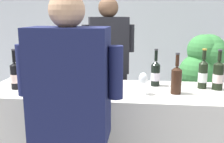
% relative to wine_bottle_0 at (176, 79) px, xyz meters
% --- Properties ---
extents(wall_back, '(8.00, 0.10, 2.80)m').
position_rel_wine_bottle_0_xyz_m(wall_back, '(-0.39, 2.66, 0.35)').
color(wall_back, silver).
rests_on(wall_back, ground_plane).
extents(counter, '(2.31, 0.65, 0.94)m').
position_rel_wine_bottle_0_xyz_m(counter, '(-0.39, 0.06, -0.58)').
color(counter, beige).
rests_on(counter, ground_plane).
extents(wine_bottle_0, '(0.08, 0.08, 0.32)m').
position_rel_wine_bottle_0_xyz_m(wine_bottle_0, '(0.00, 0.00, 0.00)').
color(wine_bottle_0, black).
rests_on(wine_bottle_0, counter).
extents(wine_bottle_3, '(0.08, 0.08, 0.33)m').
position_rel_wine_bottle_0_xyz_m(wine_bottle_3, '(0.35, 0.15, 0.00)').
color(wine_bottle_3, black).
rests_on(wine_bottle_3, counter).
extents(wine_bottle_4, '(0.08, 0.08, 0.32)m').
position_rel_wine_bottle_0_xyz_m(wine_bottle_4, '(-0.15, 0.22, -0.01)').
color(wine_bottle_4, black).
rests_on(wine_bottle_4, counter).
extents(wine_bottle_6, '(0.08, 0.08, 0.33)m').
position_rel_wine_bottle_0_xyz_m(wine_bottle_6, '(-0.62, 0.09, 0.01)').
color(wine_bottle_6, black).
rests_on(wine_bottle_6, counter).
extents(wine_bottle_8, '(0.08, 0.08, 0.33)m').
position_rel_wine_bottle_0_xyz_m(wine_bottle_8, '(-1.30, -0.01, -0.00)').
color(wine_bottle_8, black).
rests_on(wine_bottle_8, counter).
extents(wine_bottle_9, '(0.07, 0.07, 0.33)m').
position_rel_wine_bottle_0_xyz_m(wine_bottle_9, '(0.24, 0.18, 0.01)').
color(wine_bottle_9, black).
rests_on(wine_bottle_9, counter).
extents(wine_glass, '(0.07, 0.07, 0.17)m').
position_rel_wine_bottle_0_xyz_m(wine_glass, '(-0.25, -0.05, -0.00)').
color(wine_glass, silver).
rests_on(wine_glass, counter).
extents(ice_bucket, '(0.21, 0.21, 0.24)m').
position_rel_wine_bottle_0_xyz_m(ice_bucket, '(-0.80, -0.06, 0.00)').
color(ice_bucket, silver).
rests_on(ice_bucket, counter).
extents(person_server, '(0.54, 0.34, 1.71)m').
position_rel_wine_bottle_0_xyz_m(person_server, '(-0.62, 0.77, -0.21)').
color(person_server, black).
rests_on(person_server, ground_plane).
extents(potted_shrub, '(0.60, 0.53, 1.29)m').
position_rel_wine_bottle_0_xyz_m(potted_shrub, '(0.54, 1.49, -0.16)').
color(potted_shrub, brown).
rests_on(potted_shrub, ground_plane).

